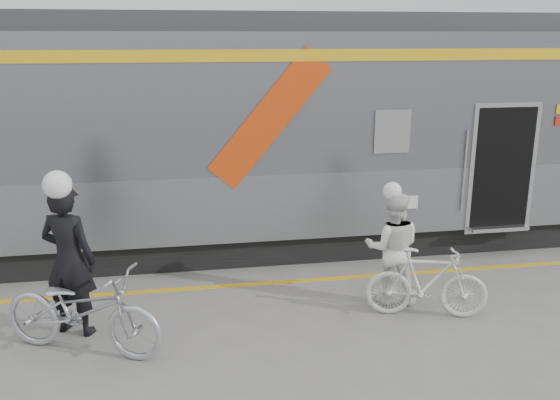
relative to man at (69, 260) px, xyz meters
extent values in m
plane|color=slate|center=(3.05, -1.03, -1.00)|extent=(90.00, 90.00, 0.00)
cube|color=black|center=(4.63, 3.17, -0.75)|extent=(24.00, 2.70, 0.50)
cube|color=#9EA0A5|center=(4.63, 3.17, 0.05)|extent=(24.00, 3.00, 1.10)
cube|color=slate|center=(4.63, 3.17, 1.70)|extent=(24.00, 3.00, 2.20)
cube|color=#38383A|center=(4.63, 3.17, 2.95)|extent=(24.00, 2.64, 0.30)
cube|color=gold|center=(4.63, 1.66, 2.45)|extent=(24.00, 0.02, 0.18)
cube|color=red|center=(2.83, 1.65, 1.50)|extent=(1.96, 0.01, 2.19)
cube|color=black|center=(4.83, 1.66, 1.25)|extent=(0.55, 0.02, 0.65)
cube|color=black|center=(6.83, 1.87, 0.55)|extent=(1.05, 0.45, 2.10)
cube|color=silver|center=(6.83, 1.65, 0.55)|extent=(1.20, 0.02, 2.25)
cylinder|color=silver|center=(6.13, 1.64, 0.55)|extent=(0.04, 0.04, 1.40)
cube|color=silver|center=(6.83, 1.62, -0.48)|extent=(1.05, 0.25, 0.06)
cube|color=red|center=(7.78, 1.65, 1.35)|extent=(0.16, 0.01, 0.16)
cube|color=silver|center=(5.23, 1.65, 0.05)|extent=(0.22, 0.01, 0.22)
cube|color=gold|center=(3.05, 1.12, -0.99)|extent=(24.00, 0.12, 0.01)
imported|color=black|center=(0.00, 0.00, 0.00)|extent=(0.86, 0.74, 2.00)
imported|color=#B6B8BF|center=(0.20, -0.55, -0.45)|extent=(2.21, 1.53, 1.10)
imported|color=white|center=(4.38, 0.19, -0.18)|extent=(0.93, 0.81, 1.64)
imported|color=silver|center=(4.68, -0.36, -0.50)|extent=(1.71, 0.90, 0.99)
sphere|color=white|center=(0.00, 0.00, 1.17)|extent=(0.35, 0.35, 0.35)
sphere|color=white|center=(4.38, 0.19, 0.77)|extent=(0.26, 0.26, 0.26)
camera|label=1|loc=(1.44, -7.36, 2.74)|focal=38.00mm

